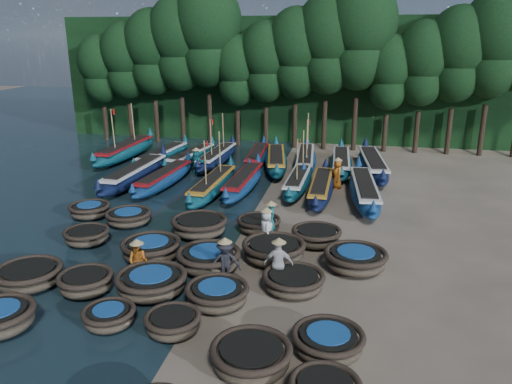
% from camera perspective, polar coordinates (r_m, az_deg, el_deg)
% --- Properties ---
extents(ground, '(120.00, 120.00, 0.00)m').
position_cam_1_polar(ground, '(21.10, -2.73, -6.43)').
color(ground, gray).
rests_on(ground, ground).
extents(foliage_wall, '(40.00, 3.00, 10.00)m').
position_cam_1_polar(foliage_wall, '(42.60, 5.01, 12.67)').
color(foliage_wall, black).
rests_on(foliage_wall, ground).
extents(coracle_5, '(2.53, 2.53, 0.80)m').
position_cam_1_polar(coracle_5, '(17.20, -27.21, -12.68)').
color(coracle_5, brown).
rests_on(coracle_5, ground).
extents(coracle_6, '(1.85, 1.85, 0.63)m').
position_cam_1_polar(coracle_6, '(16.28, -16.46, -13.48)').
color(coracle_6, brown).
rests_on(coracle_6, ground).
extents(coracle_7, '(1.76, 1.76, 0.67)m').
position_cam_1_polar(coracle_7, '(15.51, -9.50, -14.54)').
color(coracle_7, brown).
rests_on(coracle_7, ground).
extents(coracle_8, '(2.23, 2.23, 0.77)m').
position_cam_1_polar(coracle_8, '(13.87, -0.56, -18.30)').
color(coracle_8, brown).
rests_on(coracle_8, ground).
extents(coracle_9, '(2.32, 2.32, 0.70)m').
position_cam_1_polar(coracle_9, '(14.63, 8.23, -16.55)').
color(coracle_9, brown).
rests_on(coracle_9, ground).
extents(coracle_10, '(2.46, 2.46, 0.79)m').
position_cam_1_polar(coracle_10, '(19.54, -24.52, -8.70)').
color(coracle_10, brown).
rests_on(coracle_10, ground).
extents(coracle_11, '(1.93, 1.93, 0.76)m').
position_cam_1_polar(coracle_11, '(18.38, -18.89, -9.72)').
color(coracle_11, brown).
rests_on(coracle_11, ground).
extents(coracle_12, '(2.77, 2.77, 0.80)m').
position_cam_1_polar(coracle_12, '(17.71, -11.87, -10.08)').
color(coracle_12, brown).
rests_on(coracle_12, ground).
extents(coracle_13, '(2.57, 2.57, 0.73)m').
position_cam_1_polar(coracle_13, '(16.77, -4.46, -11.56)').
color(coracle_13, brown).
rests_on(coracle_13, ground).
extents(coracle_14, '(2.53, 2.53, 0.72)m').
position_cam_1_polar(coracle_14, '(17.58, 4.31, -10.15)').
color(coracle_14, brown).
rests_on(coracle_14, ground).
extents(coracle_15, '(2.31, 2.31, 0.68)m').
position_cam_1_polar(coracle_15, '(22.50, -18.79, -4.75)').
color(coracle_15, brown).
rests_on(coracle_15, ground).
extents(coracle_16, '(2.75, 2.75, 0.83)m').
position_cam_1_polar(coracle_16, '(20.25, -11.89, -6.38)').
color(coracle_16, brown).
rests_on(coracle_16, ground).
extents(coracle_17, '(2.90, 2.90, 0.83)m').
position_cam_1_polar(coracle_17, '(19.07, -5.43, -7.61)').
color(coracle_17, brown).
rests_on(coracle_17, ground).
extents(coracle_18, '(3.12, 3.12, 0.83)m').
position_cam_1_polar(coracle_18, '(19.72, 2.05, -6.69)').
color(coracle_18, brown).
rests_on(coracle_18, ground).
extents(coracle_19, '(2.42, 2.42, 0.81)m').
position_cam_1_polar(coracle_19, '(19.36, 11.31, -7.55)').
color(coracle_19, brown).
rests_on(coracle_19, ground).
extents(coracle_20, '(2.35, 2.35, 0.70)m').
position_cam_1_polar(coracle_20, '(25.65, -18.48, -1.96)').
color(coracle_20, brown).
rests_on(coracle_20, ground).
extents(coracle_21, '(2.44, 2.44, 0.70)m').
position_cam_1_polar(coracle_21, '(24.14, -14.36, -2.79)').
color(coracle_21, brown).
rests_on(coracle_21, ground).
extents(coracle_22, '(2.53, 2.53, 0.84)m').
position_cam_1_polar(coracle_22, '(22.29, -6.50, -3.84)').
color(coracle_22, brown).
rests_on(coracle_22, ground).
extents(coracle_23, '(2.38, 2.38, 0.68)m').
position_cam_1_polar(coracle_23, '(22.60, 0.33, -3.67)').
color(coracle_23, brown).
rests_on(coracle_23, ground).
extents(coracle_24, '(2.14, 2.14, 0.76)m').
position_cam_1_polar(coracle_24, '(21.33, 6.93, -5.00)').
color(coracle_24, brown).
rests_on(coracle_24, ground).
extents(long_boat_2, '(1.88, 8.78, 1.55)m').
position_cam_1_polar(long_boat_2, '(30.80, -13.64, 2.02)').
color(long_boat_2, '#0E1333').
rests_on(long_boat_2, ground).
extents(long_boat_3, '(1.94, 7.71, 1.36)m').
position_cam_1_polar(long_boat_3, '(29.80, -10.48, 1.57)').
color(long_boat_3, navy).
rests_on(long_boat_3, ground).
extents(long_boat_4, '(1.61, 7.94, 3.37)m').
position_cam_1_polar(long_boat_4, '(27.97, -4.97, 0.79)').
color(long_boat_4, '#0F5658').
rests_on(long_boat_4, ground).
extents(long_boat_5, '(1.57, 7.88, 1.39)m').
position_cam_1_polar(long_boat_5, '(28.61, -1.42, 1.22)').
color(long_boat_5, navy).
rests_on(long_boat_5, ground).
extents(long_boat_6, '(1.50, 7.67, 3.26)m').
position_cam_1_polar(long_boat_6, '(28.92, 4.87, 1.32)').
color(long_boat_6, '#0F5658').
rests_on(long_boat_6, ground).
extents(long_boat_7, '(1.35, 7.70, 1.36)m').
position_cam_1_polar(long_boat_7, '(27.67, 7.42, 0.48)').
color(long_boat_7, '#0E1333').
rests_on(long_boat_7, ground).
extents(long_boat_8, '(2.21, 8.62, 1.52)m').
position_cam_1_polar(long_boat_8, '(27.38, 12.27, 0.17)').
color(long_boat_8, navy).
rests_on(long_boat_8, ground).
extents(long_boat_9, '(1.88, 9.02, 3.83)m').
position_cam_1_polar(long_boat_9, '(37.22, -14.73, 4.61)').
color(long_boat_9, '#0F5658').
rests_on(long_boat_9, ground).
extents(long_boat_10, '(2.20, 7.79, 1.38)m').
position_cam_1_polar(long_boat_10, '(35.37, -10.65, 4.09)').
color(long_boat_10, '#0F5658').
rests_on(long_boat_10, ground).
extents(long_boat_11, '(2.38, 7.44, 1.32)m').
position_cam_1_polar(long_boat_11, '(34.85, -7.45, 4.01)').
color(long_boat_11, '#0F5658').
rests_on(long_boat_11, ground).
extents(long_boat_12, '(1.75, 7.97, 3.39)m').
position_cam_1_polar(long_boat_12, '(34.49, -4.47, 4.02)').
color(long_boat_12, '#0E1333').
rests_on(long_boat_12, ground).
extents(long_boat_13, '(1.70, 7.47, 1.32)m').
position_cam_1_polar(long_boat_13, '(34.68, 0.15, 4.09)').
color(long_boat_13, navy).
rests_on(long_boat_13, ground).
extents(long_boat_14, '(2.78, 8.26, 1.47)m').
position_cam_1_polar(long_boat_14, '(33.34, 2.32, 3.63)').
color(long_boat_14, '#0F5658').
rests_on(long_boat_14, ground).
extents(long_boat_15, '(2.06, 8.27, 3.52)m').
position_cam_1_polar(long_boat_15, '(33.68, 5.65, 3.70)').
color(long_boat_15, navy).
rests_on(long_boat_15, ground).
extents(long_boat_16, '(1.75, 8.22, 1.45)m').
position_cam_1_polar(long_boat_16, '(33.22, 9.70, 3.33)').
color(long_boat_16, '#0F5658').
rests_on(long_boat_16, ground).
extents(long_boat_17, '(2.48, 9.00, 1.59)m').
position_cam_1_polar(long_boat_17, '(32.89, 13.18, 3.06)').
color(long_boat_17, '#0E1333').
rests_on(long_boat_17, ground).
extents(fisherman_0, '(0.77, 0.97, 1.93)m').
position_cam_1_polar(fisherman_0, '(20.69, 1.18, -4.14)').
color(fisherman_0, silver).
rests_on(fisherman_0, ground).
extents(fisherman_1, '(0.62, 0.70, 1.81)m').
position_cam_1_polar(fisherman_1, '(21.81, 1.71, -3.00)').
color(fisherman_1, '#1B7373').
rests_on(fisherman_1, ground).
extents(fisherman_2, '(0.76, 0.60, 1.73)m').
position_cam_1_polar(fisherman_2, '(18.60, -13.34, -7.56)').
color(fisherman_2, '#AE5C17').
rests_on(fisherman_2, ground).
extents(fisherman_3, '(1.22, 0.89, 1.89)m').
position_cam_1_polar(fisherman_3, '(17.89, -3.53, -7.91)').
color(fisherman_3, black).
rests_on(fisherman_3, ground).
extents(fisherman_4, '(1.06, 0.53, 1.95)m').
position_cam_1_polar(fisherman_4, '(17.71, 2.61, -8.00)').
color(fisherman_4, silver).
rests_on(fisherman_4, ground).
extents(fisherman_5, '(1.59, 1.18, 1.87)m').
position_cam_1_polar(fisherman_5, '(31.99, -6.83, 3.49)').
color(fisherman_5, '#1B7373').
rests_on(fisherman_5, ground).
extents(fisherman_6, '(0.85, 1.00, 1.94)m').
position_cam_1_polar(fisherman_6, '(29.25, 9.28, 2.17)').
color(fisherman_6, '#AE5C17').
rests_on(fisherman_6, ground).
extents(tree_0, '(3.68, 3.68, 8.68)m').
position_cam_1_polar(tree_0, '(43.98, -17.33, 13.39)').
color(tree_0, black).
rests_on(tree_0, ground).
extents(tree_1, '(4.09, 4.09, 9.65)m').
position_cam_1_polar(tree_1, '(42.91, -14.63, 14.43)').
color(tree_1, black).
rests_on(tree_1, ground).
extents(tree_2, '(4.51, 4.51, 10.63)m').
position_cam_1_polar(tree_2, '(41.95, -11.76, 15.49)').
color(tree_2, black).
rests_on(tree_2, ground).
extents(tree_3, '(4.92, 4.92, 11.60)m').
position_cam_1_polar(tree_3, '(41.10, -8.74, 16.55)').
color(tree_3, black).
rests_on(tree_3, ground).
extents(tree_4, '(5.34, 5.34, 12.58)m').
position_cam_1_polar(tree_4, '(40.38, -5.56, 17.61)').
color(tree_4, black).
rests_on(tree_4, ground).
extents(tree_5, '(3.68, 3.68, 8.68)m').
position_cam_1_polar(tree_5, '(39.87, -2.18, 13.79)').
color(tree_5, black).
rests_on(tree_5, ground).
extents(tree_6, '(4.09, 4.09, 9.65)m').
position_cam_1_polar(tree_6, '(39.36, 1.18, 14.74)').
color(tree_6, black).
rests_on(tree_6, ground).
extents(tree_7, '(4.51, 4.51, 10.63)m').
position_cam_1_polar(tree_7, '(38.99, 4.64, 15.65)').
color(tree_7, black).
rests_on(tree_7, ground).
extents(tree_8, '(4.92, 4.92, 11.60)m').
position_cam_1_polar(tree_8, '(38.76, 8.19, 16.53)').
color(tree_8, black).
rests_on(tree_8, ground).
extents(tree_9, '(5.34, 5.34, 12.58)m').
position_cam_1_polar(tree_9, '(38.69, 11.79, 17.34)').
color(tree_9, black).
rests_on(tree_9, ground).
extents(tree_10, '(3.68, 3.68, 8.68)m').
position_cam_1_polar(tree_10, '(38.84, 15.02, 13.13)').
color(tree_10, black).
rests_on(tree_10, ground).
extents(tree_11, '(4.09, 4.09, 9.65)m').
position_cam_1_polar(tree_11, '(39.00, 18.57, 13.84)').
color(tree_11, black).
rests_on(tree_11, ground).
extents(tree_12, '(4.51, 4.51, 10.63)m').
position_cam_1_polar(tree_12, '(39.30, 22.09, 14.49)').
color(tree_12, black).
rests_on(tree_12, ground).
extents(tree_13, '(4.92, 4.92, 11.60)m').
position_cam_1_polar(tree_13, '(39.75, 25.57, 15.08)').
color(tree_13, black).
rests_on(tree_13, ground).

